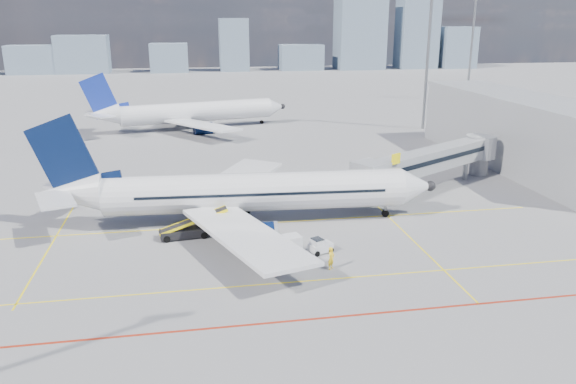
% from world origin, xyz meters
% --- Properties ---
extents(ground, '(420.00, 420.00, 0.00)m').
position_xyz_m(ground, '(0.00, 0.00, 0.00)').
color(ground, gray).
rests_on(ground, ground).
extents(apron_markings, '(90.00, 35.12, 0.01)m').
position_xyz_m(apron_markings, '(-0.58, -3.91, 0.01)').
color(apron_markings, yellow).
rests_on(apron_markings, ground).
extents(jet_bridge, '(23.55, 15.78, 6.30)m').
position_xyz_m(jet_bridge, '(23.51, 16.91, 3.74)').
color(jet_bridge, gray).
rests_on(jet_bridge, ground).
extents(terminal_block, '(10.00, 42.00, 10.00)m').
position_xyz_m(terminal_block, '(39.95, 26.00, 5.00)').
color(terminal_block, gray).
rests_on(terminal_block, ground).
extents(floodlight_mast_ne, '(3.20, 0.61, 25.45)m').
position_xyz_m(floodlight_mast_ne, '(38.00, 55.00, 13.59)').
color(floodlight_mast_ne, slate).
rests_on(floodlight_mast_ne, ground).
extents(floodlight_mast_far, '(3.20, 0.61, 25.45)m').
position_xyz_m(floodlight_mast_far, '(65.00, 90.00, 13.59)').
color(floodlight_mast_far, slate).
rests_on(floodlight_mast_far, ground).
extents(distant_skyline, '(238.53, 15.58, 31.50)m').
position_xyz_m(distant_skyline, '(3.07, 190.00, 11.45)').
color(distant_skyline, slate).
rests_on(distant_skyline, ground).
extents(main_aircraft, '(41.21, 35.88, 12.02)m').
position_xyz_m(main_aircraft, '(-1.92, 8.63, 3.22)').
color(main_aircraft, silver).
rests_on(main_aircraft, ground).
extents(second_aircraft, '(38.81, 33.39, 11.46)m').
position_xyz_m(second_aircraft, '(-6.56, 62.45, 3.22)').
color(second_aircraft, silver).
rests_on(second_aircraft, ground).
extents(baggage_tug, '(2.39, 1.94, 1.46)m').
position_xyz_m(baggage_tug, '(4.46, -0.62, 0.70)').
color(baggage_tug, silver).
rests_on(baggage_tug, ground).
extents(cargo_dolly, '(3.73, 2.32, 1.90)m').
position_xyz_m(cargo_dolly, '(1.06, -0.88, 1.04)').
color(cargo_dolly, black).
rests_on(cargo_dolly, ground).
extents(belt_loader, '(6.80, 2.29, 2.73)m').
position_xyz_m(belt_loader, '(-7.42, 5.38, 0.71)').
color(belt_loader, black).
rests_on(belt_loader, ground).
extents(ramp_worker, '(0.84, 0.85, 1.97)m').
position_xyz_m(ramp_worker, '(4.65, -4.08, 0.98)').
color(ramp_worker, yellow).
rests_on(ramp_worker, ground).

